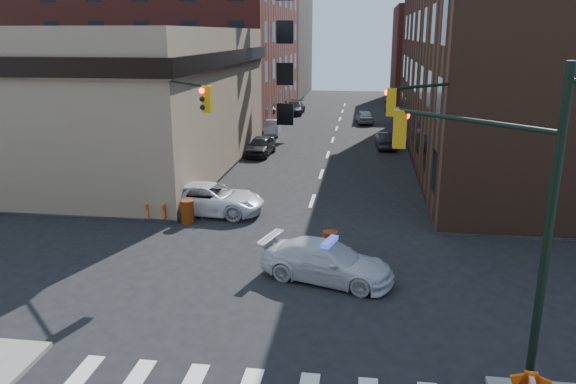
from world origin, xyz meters
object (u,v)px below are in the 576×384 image
(police_car, at_px, (327,261))
(barricade_nw_a, at_px, (158,209))
(barrel_road, at_px, (330,245))
(barrel_bank, at_px, (188,212))
(parked_car_enear, at_px, (386,140))
(pedestrian_b, at_px, (101,194))
(pedestrian_a, at_px, (185,185))
(parked_car_wnear, at_px, (261,146))
(pickup, at_px, (210,199))
(parked_car_wfar, at_px, (272,128))

(police_car, height_order, barricade_nw_a, police_car)
(barrel_road, height_order, barrel_bank, barrel_bank)
(parked_car_enear, relative_size, barrel_road, 3.55)
(pedestrian_b, bearing_deg, pedestrian_a, 2.75)
(police_car, distance_m, parked_car_wnear, 21.92)
(parked_car_enear, distance_m, barricade_nw_a, 22.38)
(parked_car_wnear, bearing_deg, police_car, -69.28)
(pedestrian_b, relative_size, barrel_bank, 1.41)
(barrel_bank, bearing_deg, pickup, 68.21)
(pickup, bearing_deg, pedestrian_a, 57.04)
(parked_car_wfar, relative_size, pedestrian_b, 2.49)
(pickup, bearing_deg, barrel_bank, 162.28)
(police_car, bearing_deg, barricade_nw_a, 73.22)
(barrel_road, relative_size, barrel_bank, 0.98)
(parked_car_wnear, distance_m, pedestrian_a, 12.77)
(parked_car_wnear, distance_m, pedestrian_b, 15.41)
(pickup, height_order, parked_car_enear, pickup)
(police_car, relative_size, barricade_nw_a, 4.30)
(parked_car_wnear, xyz_separation_m, barrel_road, (6.36, -18.85, -0.16))
(barrel_bank, bearing_deg, barrel_road, -25.48)
(pickup, bearing_deg, parked_car_enear, -23.08)
(parked_car_enear, bearing_deg, pedestrian_b, 47.15)
(parked_car_enear, xyz_separation_m, barrel_bank, (-9.79, -19.44, -0.08))
(parked_car_wnear, bearing_deg, barrel_bank, -88.43)
(police_car, bearing_deg, parked_car_wnear, 33.35)
(parked_car_wnear, bearing_deg, pedestrian_a, -93.42)
(parked_car_enear, height_order, pedestrian_a, pedestrian_a)
(police_car, relative_size, parked_car_enear, 1.26)
(parked_car_wfar, distance_m, pedestrian_b, 23.46)
(parked_car_wnear, height_order, barrel_bank, parked_car_wnear)
(pedestrian_b, bearing_deg, parked_car_enear, 29.33)
(barrel_road, bearing_deg, parked_car_wnear, 108.63)
(parked_car_wnear, height_order, parked_car_wfar, parked_car_wnear)
(barrel_bank, bearing_deg, parked_car_wnear, 87.79)
(pickup, height_order, pedestrian_a, pedestrian_a)
(parked_car_wnear, distance_m, barrel_road, 19.89)
(parked_car_enear, distance_m, pedestrian_a, 19.78)
(parked_car_wnear, relative_size, pedestrian_b, 2.64)
(parked_car_enear, bearing_deg, barrel_bank, 58.94)
(pedestrian_a, relative_size, pedestrian_b, 1.17)
(barricade_nw_a, bearing_deg, parked_car_enear, 64.86)
(pedestrian_a, relative_size, barrel_bank, 1.66)
(barrel_bank, bearing_deg, pedestrian_a, 109.21)
(pickup, xyz_separation_m, parked_car_wnear, (-0.05, 13.91, -0.04))
(parked_car_wfar, relative_size, parked_car_enear, 1.01)
(police_car, height_order, pedestrian_a, pedestrian_a)
(police_car, relative_size, barrel_road, 4.48)
(pedestrian_b, bearing_deg, barricade_nw_a, -38.96)
(parked_car_wfar, height_order, barricade_nw_a, parked_car_wfar)
(parked_car_wfar, xyz_separation_m, pedestrian_a, (-1.00, -21.20, 0.43))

